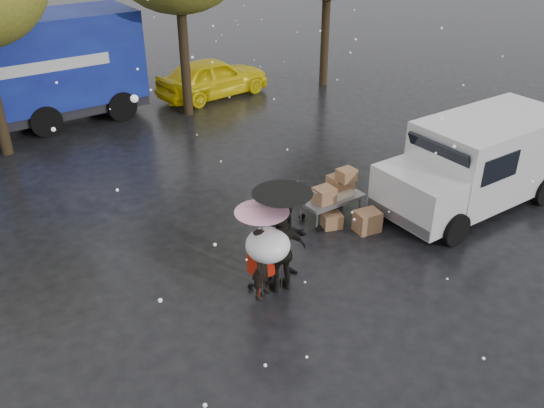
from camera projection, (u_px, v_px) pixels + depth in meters
ground at (306, 280)px, 11.62m from camera, size 90.00×90.00×0.00m
person_pink at (262, 264)px, 10.83m from camera, size 0.65×0.58×1.48m
person_middle at (286, 239)px, 11.36m from camera, size 0.96×0.83×1.72m
person_black at (282, 252)px, 10.96m from camera, size 1.05×0.56×1.71m
umbrella_pink at (262, 219)px, 10.36m from camera, size 1.00×1.00×1.87m
umbrella_black at (282, 201)px, 10.42m from camera, size 1.12×1.12×2.13m
vendor_cart at (334, 190)px, 13.47m from camera, size 1.52×0.80×1.27m
shopping_cart at (267, 248)px, 10.71m from camera, size 0.84×0.84×1.46m
white_van at (478, 162)px, 13.83m from camera, size 4.91×2.18×2.20m
blue_truck at (17, 75)px, 18.12m from camera, size 8.30×2.60×3.50m
box_ground_near at (367, 221)px, 13.17m from camera, size 0.61×0.52×0.50m
box_ground_far at (332, 221)px, 13.34m from camera, size 0.53×0.47×0.34m
yellow_taxi at (213, 77)px, 21.41m from camera, size 4.43×2.10×1.47m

